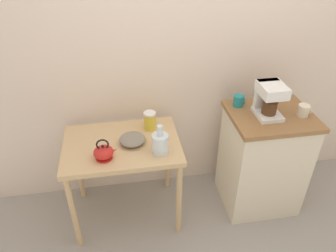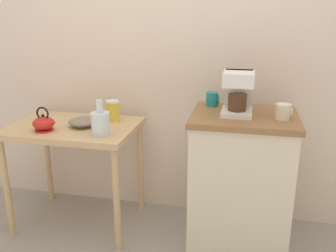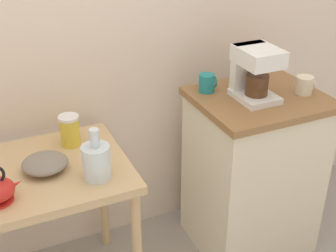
{
  "view_description": "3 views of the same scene",
  "coord_description": "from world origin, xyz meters",
  "px_view_note": "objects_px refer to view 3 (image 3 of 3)",
  "views": [
    {
      "loc": [
        -0.58,
        -1.98,
        2.22
      ],
      "look_at": [
        -0.26,
        -0.04,
        0.9
      ],
      "focal_mm": 34.64,
      "sensor_mm": 36.0,
      "label": 1
    },
    {
      "loc": [
        0.56,
        -2.2,
        1.51
      ],
      "look_at": [
        0.08,
        -0.06,
        0.82
      ],
      "focal_mm": 38.8,
      "sensor_mm": 36.0,
      "label": 2
    },
    {
      "loc": [
        -0.72,
        -1.73,
        1.85
      ],
      "look_at": [
        0.02,
        -0.08,
        0.89
      ],
      "focal_mm": 48.87,
      "sensor_mm": 36.0,
      "label": 3
    }
  ],
  "objects_px": {
    "glass_carafe_vase": "(96,161)",
    "canister_enamel": "(70,130)",
    "mug_dark_teal": "(207,83)",
    "mug_small_cream": "(304,85)",
    "coffee_maker": "(254,71)",
    "bowl_stoneware": "(45,163)"
  },
  "relations": [
    {
      "from": "canister_enamel",
      "to": "coffee_maker",
      "type": "distance_m",
      "value": 0.92
    },
    {
      "from": "mug_small_cream",
      "to": "glass_carafe_vase",
      "type": "bearing_deg",
      "value": -176.48
    },
    {
      "from": "glass_carafe_vase",
      "to": "canister_enamel",
      "type": "xyz_separation_m",
      "value": [
        -0.04,
        0.31,
        -0.01
      ]
    },
    {
      "from": "coffee_maker",
      "to": "mug_small_cream",
      "type": "height_order",
      "value": "coffee_maker"
    },
    {
      "from": "bowl_stoneware",
      "to": "mug_small_cream",
      "type": "height_order",
      "value": "mug_small_cream"
    },
    {
      "from": "bowl_stoneware",
      "to": "canister_enamel",
      "type": "xyz_separation_m",
      "value": [
        0.15,
        0.17,
        0.04
      ]
    },
    {
      "from": "bowl_stoneware",
      "to": "glass_carafe_vase",
      "type": "distance_m",
      "value": 0.24
    },
    {
      "from": "canister_enamel",
      "to": "mug_dark_teal",
      "type": "bearing_deg",
      "value": -1.78
    },
    {
      "from": "glass_carafe_vase",
      "to": "mug_small_cream",
      "type": "bearing_deg",
      "value": 3.52
    },
    {
      "from": "bowl_stoneware",
      "to": "coffee_maker",
      "type": "distance_m",
      "value": 1.06
    },
    {
      "from": "canister_enamel",
      "to": "bowl_stoneware",
      "type": "bearing_deg",
      "value": -132.04
    },
    {
      "from": "mug_dark_teal",
      "to": "bowl_stoneware",
      "type": "bearing_deg",
      "value": -170.28
    },
    {
      "from": "glass_carafe_vase",
      "to": "canister_enamel",
      "type": "height_order",
      "value": "glass_carafe_vase"
    },
    {
      "from": "glass_carafe_vase",
      "to": "mug_dark_teal",
      "type": "height_order",
      "value": "mug_dark_teal"
    },
    {
      "from": "canister_enamel",
      "to": "coffee_maker",
      "type": "height_order",
      "value": "coffee_maker"
    },
    {
      "from": "canister_enamel",
      "to": "mug_small_cream",
      "type": "xyz_separation_m",
      "value": [
        1.14,
        -0.24,
        0.12
      ]
    },
    {
      "from": "mug_small_cream",
      "to": "mug_dark_teal",
      "type": "relative_size",
      "value": 1.03
    },
    {
      "from": "canister_enamel",
      "to": "mug_dark_teal",
      "type": "xyz_separation_m",
      "value": [
        0.71,
        -0.02,
        0.13
      ]
    },
    {
      "from": "mug_small_cream",
      "to": "bowl_stoneware",
      "type": "bearing_deg",
      "value": 176.67
    },
    {
      "from": "mug_dark_teal",
      "to": "canister_enamel",
      "type": "bearing_deg",
      "value": 178.22
    },
    {
      "from": "mug_small_cream",
      "to": "mug_dark_teal",
      "type": "bearing_deg",
      "value": 152.67
    },
    {
      "from": "glass_carafe_vase",
      "to": "coffee_maker",
      "type": "relative_size",
      "value": 0.87
    }
  ]
}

